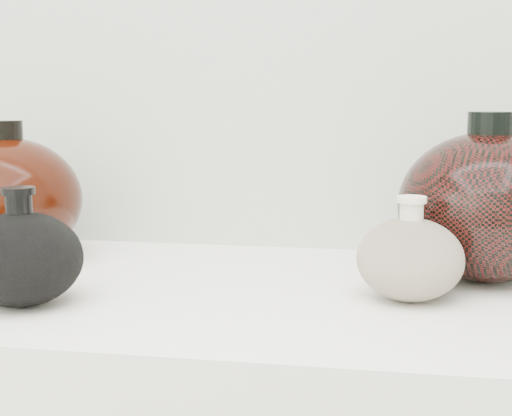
% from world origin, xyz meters
% --- Properties ---
extents(black_gourd_vase, '(0.16, 0.16, 0.13)m').
position_xyz_m(black_gourd_vase, '(-0.24, 0.83, 0.95)').
color(black_gourd_vase, black).
rests_on(black_gourd_vase, display_counter).
extents(cream_gourd_vase, '(0.16, 0.16, 0.12)m').
position_xyz_m(cream_gourd_vase, '(0.19, 0.93, 0.95)').
color(cream_gourd_vase, beige).
rests_on(cream_gourd_vase, display_counter).
extents(left_round_pot, '(0.21, 0.21, 0.20)m').
position_xyz_m(left_round_pot, '(-0.37, 1.03, 0.99)').
color(left_round_pot, black).
rests_on(left_round_pot, display_counter).
extents(right_round_pot, '(0.28, 0.28, 0.22)m').
position_xyz_m(right_round_pot, '(0.29, 1.04, 1.00)').
color(right_round_pot, black).
rests_on(right_round_pot, display_counter).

